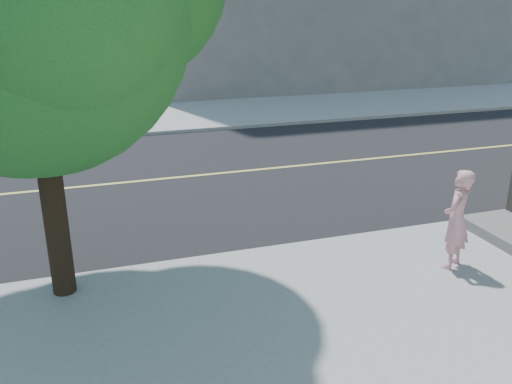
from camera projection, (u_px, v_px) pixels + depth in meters
name	position (u px, v px, depth m)	size (l,w,h in m)	color
sidewalk_ne	(288.00, 73.00, 30.85)	(29.00, 25.00, 0.12)	#959594
man_on_phone	(456.00, 219.00, 8.10)	(0.57, 0.37, 1.55)	pink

